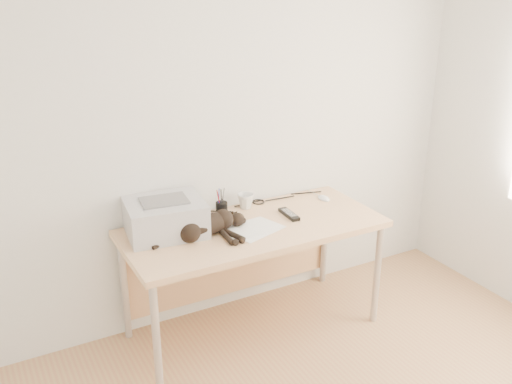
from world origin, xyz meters
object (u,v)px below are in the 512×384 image
printer (165,217)px  cat (206,227)px  pen_cup (222,210)px  mug (246,201)px  mouse (324,197)px  desk (247,240)px

printer → cat: printer is taller
printer → pen_cup: printer is taller
cat → pen_cup: size_ratio=3.24×
printer → mug: bearing=10.2°
mug → mouse: (0.54, -0.11, -0.03)m
mug → mouse: mug is taller
desk → pen_cup: 0.25m
desk → printer: bearing=171.9°
desk → mouse: mouse is taller
desk → mug: bearing=65.3°
cat → mug: cat is taller
desk → pen_cup: pen_cup is taller
pen_cup → mug: bearing=16.6°
pen_cup → desk: bearing=-45.0°
cat → mouse: (0.94, 0.15, -0.04)m
printer → mug: 0.60m
printer → mouse: bearing=-0.3°
printer → cat: bearing=-39.2°
cat → mug: bearing=25.3°
pen_cup → mouse: bearing=-4.0°
cat → mouse: cat is taller
cat → pen_cup: 0.28m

